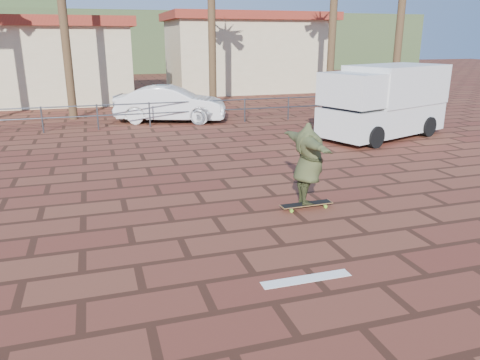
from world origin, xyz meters
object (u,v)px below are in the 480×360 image
at_px(campervan, 384,100).
at_px(car_silver, 168,103).
at_px(car_white, 171,104).
at_px(longboard, 306,204).
at_px(skateboarder, 308,164).

distance_m(campervan, car_silver, 8.93).
relative_size(campervan, car_silver, 1.15).
bearing_deg(car_white, campervan, -111.08).
xyz_separation_m(longboard, car_white, (-0.96, 11.45, 0.66)).
bearing_deg(campervan, car_silver, 119.85).
xyz_separation_m(longboard, skateboarder, (0.00, -0.00, 0.88)).
distance_m(longboard, campervan, 8.39).
height_order(longboard, car_silver, car_silver).
bearing_deg(campervan, skateboarder, -154.06).
bearing_deg(car_white, longboard, -157.15).
height_order(campervan, car_white, campervan).
bearing_deg(skateboarder, car_white, 5.80).
height_order(longboard, skateboarder, skateboarder).
height_order(longboard, campervan, campervan).
distance_m(longboard, car_silver, 11.78).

